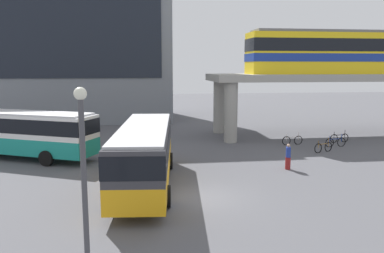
{
  "coord_description": "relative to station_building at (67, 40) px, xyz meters",
  "views": [
    {
      "loc": [
        -2.85,
        -17.76,
        6.29
      ],
      "look_at": [
        0.7,
        8.18,
        2.2
      ],
      "focal_mm": 36.37,
      "sensor_mm": 36.0,
      "label": 1
    }
  ],
  "objects": [
    {
      "name": "bus_secondary",
      "position": [
        0.07,
        -20.43,
        -7.32
      ],
      "size": [
        11.05,
        7.06,
        3.22
      ],
      "color": "teal",
      "rests_on": "ground_plane"
    },
    {
      "name": "bicycle_black",
      "position": [
        24.66,
        -18.11,
        -8.95
      ],
      "size": [
        1.78,
        0.35,
        1.04
      ],
      "color": "black",
      "rests_on": "ground_plane"
    },
    {
      "name": "lamp_post",
      "position": [
        6.63,
        -37.03,
        -5.89
      ],
      "size": [
        0.36,
        0.36,
        5.72
      ],
      "color": "#3F3F44",
      "rests_on": "ground_plane"
    },
    {
      "name": "elevated_platform",
      "position": [
        27.81,
        -14.43,
        -4.57
      ],
      "size": [
        26.58,
        6.29,
        5.57
      ],
      "color": "#9E9B93",
      "rests_on": "ground_plane"
    },
    {
      "name": "ground_plane",
      "position": [
        11.07,
        -20.15,
        -9.31
      ],
      "size": [
        120.0,
        120.0,
        0.0
      ],
      "primitive_type": "plane",
      "color": "#515156"
    },
    {
      "name": "station_building",
      "position": [
        0.0,
        0.0,
        0.0
      ],
      "size": [
        23.74,
        12.0,
        18.61
      ],
      "color": "slate",
      "rests_on": "ground_plane"
    },
    {
      "name": "bicycle_silver",
      "position": [
        20.41,
        -18.53,
        -8.95
      ],
      "size": [
        1.79,
        0.25,
        1.04
      ],
      "color": "black",
      "rests_on": "ground_plane"
    },
    {
      "name": "pedestrian_by_bike_rack",
      "position": [
        17.2,
        -25.71,
        -8.56
      ],
      "size": [
        0.37,
        0.46,
        1.59
      ],
      "color": "maroon",
      "rests_on": "ground_plane"
    },
    {
      "name": "bicycle_brown",
      "position": [
        21.59,
        -21.48,
        -8.95
      ],
      "size": [
        1.69,
        0.7,
        1.04
      ],
      "color": "black",
      "rests_on": "ground_plane"
    },
    {
      "name": "bicycle_blue",
      "position": [
        23.46,
        -19.76,
        -8.95
      ],
      "size": [
        1.79,
        0.23,
        1.04
      ],
      "color": "black",
      "rests_on": "ground_plane"
    },
    {
      "name": "train",
      "position": [
        28.53,
        -14.43,
        -1.77
      ],
      "size": [
        21.44,
        2.96,
        3.84
      ],
      "color": "yellow",
      "rests_on": "elevated_platform"
    },
    {
      "name": "bus_main",
      "position": [
        8.46,
        -27.97,
        -7.32
      ],
      "size": [
        3.62,
        11.24,
        3.22
      ],
      "color": "orange",
      "rests_on": "ground_plane"
    }
  ]
}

